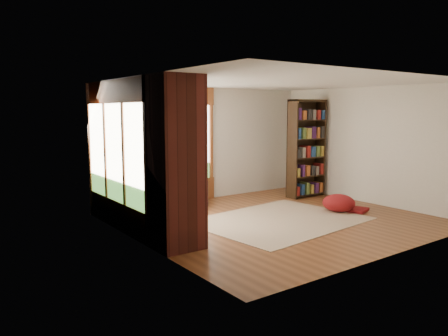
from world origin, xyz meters
TOP-DOWN VIEW (x-y plane):
  - floor at (0.00, 0.00)m, footprint 5.50×5.50m
  - ceiling at (0.00, 0.00)m, footprint 5.50×5.50m
  - wall_back at (0.00, 2.50)m, footprint 5.50×0.04m
  - wall_front at (0.00, -2.50)m, footprint 5.50×0.04m
  - wall_left at (-2.75, 0.00)m, footprint 0.04×5.00m
  - wall_right at (2.75, 0.00)m, footprint 0.04×5.00m
  - windows_back at (-1.20, 2.47)m, footprint 2.82×0.10m
  - windows_left at (-2.72, 1.20)m, footprint 0.10×2.62m
  - roller_blind at (-2.69, 2.03)m, footprint 0.03×0.72m
  - brick_chimney at (-2.40, -0.35)m, footprint 0.70×0.70m
  - sectional_sofa at (-1.95, 1.70)m, footprint 2.20×2.20m
  - area_rug at (-0.00, -0.06)m, footprint 3.30×2.66m
  - bookshelf at (2.14, 1.31)m, footprint 1.00×0.33m
  - pouf at (1.51, -0.23)m, footprint 0.85×0.85m
  - dog_tan at (-1.92, 1.94)m, footprint 1.00×1.08m
  - dog_brindle at (-1.93, 0.95)m, footprint 0.50×0.74m
  - throw_pillows at (-1.86, 1.75)m, footprint 1.98×1.68m

SIDE VIEW (x-z plane):
  - floor at x=0.00m, z-range 0.00..0.00m
  - area_rug at x=0.00m, z-range 0.00..0.01m
  - pouf at x=1.51m, z-range 0.01..0.37m
  - sectional_sofa at x=-1.95m, z-range -0.10..0.70m
  - dog_brindle at x=-1.93m, z-range 0.54..0.92m
  - throw_pillows at x=-1.86m, z-range 0.53..0.98m
  - dog_tan at x=-1.92m, z-range 0.54..1.06m
  - bookshelf at x=2.14m, z-range 0.00..2.33m
  - wall_back at x=0.00m, z-range 0.00..2.60m
  - wall_front at x=0.00m, z-range 0.00..2.60m
  - wall_left at x=-2.75m, z-range 0.00..2.60m
  - wall_right at x=2.75m, z-range 0.00..2.60m
  - brick_chimney at x=-2.40m, z-range 0.00..2.60m
  - windows_back at x=-1.20m, z-range 0.40..2.30m
  - windows_left at x=-2.72m, z-range 0.40..2.30m
  - roller_blind at x=-2.69m, z-range 1.30..2.20m
  - ceiling at x=0.00m, z-range 2.60..2.60m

